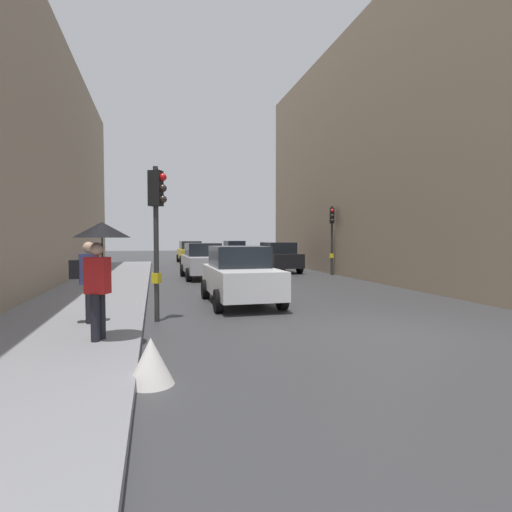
{
  "coord_description": "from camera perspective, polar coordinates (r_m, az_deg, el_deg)",
  "views": [
    {
      "loc": [
        -4.71,
        -7.71,
        2.01
      ],
      "look_at": [
        -0.21,
        10.51,
        1.19
      ],
      "focal_mm": 28.91,
      "sensor_mm": 36.0,
      "label": 1
    }
  ],
  "objects": [
    {
      "name": "car_yellow_taxi",
      "position": [
        34.14,
        -9.04,
        0.55
      ],
      "size": [
        2.14,
        4.26,
        1.76
      ],
      "color": "yellow",
      "rests_on": "ground"
    },
    {
      "name": "traffic_light_near_right",
      "position": [
        10.14,
        -13.56,
        5.53
      ],
      "size": [
        0.45,
        0.35,
        3.71
      ],
      "color": "#2D2D2D",
      "rests_on": "ground"
    },
    {
      "name": "pedestrian_with_grey_backpack",
      "position": [
        9.69,
        -22.37,
        -2.72
      ],
      "size": [
        0.64,
        0.39,
        1.77
      ],
      "color": "black",
      "rests_on": "sidewalk_kerb"
    },
    {
      "name": "car_silver_hatchback",
      "position": [
        20.77,
        -7.31,
        -0.66
      ],
      "size": [
        2.14,
        4.26,
        1.76
      ],
      "color": "#BCBCC1",
      "rests_on": "ground"
    },
    {
      "name": "car_blue_van",
      "position": [
        38.18,
        -3.08,
        0.78
      ],
      "size": [
        2.2,
        4.29,
        1.76
      ],
      "color": "navy",
      "rests_on": "ground"
    },
    {
      "name": "building_facade_right",
      "position": [
        25.02,
        25.85,
        12.3
      ],
      "size": [
        12.0,
        26.84,
        12.76
      ],
      "primitive_type": "cube",
      "color": "gray",
      "rests_on": "ground"
    },
    {
      "name": "sidewalk_kerb",
      "position": [
        13.98,
        -21.87,
        -5.63
      ],
      "size": [
        3.39,
        40.0,
        0.16
      ],
      "primitive_type": "cube",
      "color": "gray",
      "rests_on": "ground"
    },
    {
      "name": "pedestrian_with_umbrella",
      "position": [
        7.9,
        -20.7,
        1.1
      ],
      "size": [
        1.0,
        1.0,
        2.14
      ],
      "color": "black",
      "rests_on": "sidewalk_kerb"
    },
    {
      "name": "traffic_light_mid_street",
      "position": [
        22.75,
        10.46,
        3.9
      ],
      "size": [
        0.33,
        0.45,
        3.75
      ],
      "color": "#2D2D2D",
      "rests_on": "ground"
    },
    {
      "name": "ground_plane",
      "position": [
        9.25,
        17.38,
        -10.18
      ],
      "size": [
        120.0,
        120.0,
        0.0
      ],
      "primitive_type": "plane",
      "color": "#38383A"
    },
    {
      "name": "warning_sign_triangle",
      "position": [
        6.0,
        -14.34,
        -13.91
      ],
      "size": [
        0.64,
        0.64,
        0.65
      ],
      "primitive_type": "cone",
      "color": "silver",
      "rests_on": "ground"
    },
    {
      "name": "car_dark_suv",
      "position": [
        24.47,
        2.93,
        -0.17
      ],
      "size": [
        2.22,
        4.3,
        1.76
      ],
      "color": "black",
      "rests_on": "ground"
    },
    {
      "name": "car_white_compact",
      "position": [
        12.66,
        -2.23,
        -2.65
      ],
      "size": [
        2.06,
        4.22,
        1.76
      ],
      "color": "silver",
      "rests_on": "ground"
    }
  ]
}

